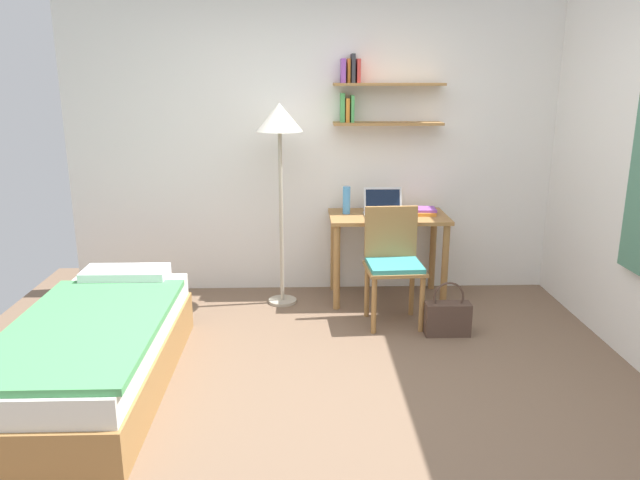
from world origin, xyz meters
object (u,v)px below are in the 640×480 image
(desk_chair, at_px, (393,260))
(laptop, at_px, (383,208))
(standing_lamp, at_px, (280,130))
(water_bottle, at_px, (346,200))
(handbag, at_px, (448,317))
(book_stack, at_px, (425,211))
(desk, at_px, (388,232))
(bed, at_px, (96,352))

(desk_chair, xyz_separation_m, laptop, (-0.02, 0.51, 0.30))
(desk_chair, height_order, standing_lamp, standing_lamp)
(water_bottle, xyz_separation_m, handbag, (0.70, -0.85, -0.72))
(desk_chair, xyz_separation_m, book_stack, (0.35, 0.54, 0.26))
(desk_chair, bearing_deg, desk, 87.11)
(desk_chair, xyz_separation_m, handbag, (0.38, -0.28, -0.36))
(book_stack, height_order, handbag, book_stack)
(standing_lamp, bearing_deg, desk, 4.77)
(bed, relative_size, laptop, 5.82)
(desk, xyz_separation_m, laptop, (-0.04, 0.01, 0.20))
(standing_lamp, height_order, water_bottle, standing_lamp)
(bed, xyz_separation_m, handbag, (2.34, 0.73, -0.10))
(standing_lamp, relative_size, laptop, 5.11)
(water_bottle, bearing_deg, desk_chair, -60.24)
(bed, xyz_separation_m, desk_chair, (1.97, 1.01, 0.26))
(desk, height_order, desk_chair, desk_chair)
(desk, height_order, laptop, laptop)
(bed, height_order, desk, desk)
(laptop, xyz_separation_m, handbag, (0.39, -0.80, -0.66))
(desk_chair, distance_m, water_bottle, 0.74)
(laptop, xyz_separation_m, water_bottle, (-0.31, 0.05, 0.06))
(desk_chair, bearing_deg, laptop, 91.89)
(bed, bearing_deg, laptop, 38.05)
(desk, distance_m, handbag, 0.98)
(bed, height_order, water_bottle, water_bottle)
(laptop, bearing_deg, desk, -13.20)
(bed, relative_size, handbag, 4.58)
(water_bottle, bearing_deg, handbag, -50.48)
(book_stack, relative_size, handbag, 0.59)
(desk, xyz_separation_m, standing_lamp, (-0.90, -0.07, 0.86))
(water_bottle, height_order, handbag, water_bottle)
(bed, distance_m, handbag, 2.46)
(standing_lamp, xyz_separation_m, book_stack, (1.22, 0.12, -0.69))
(standing_lamp, relative_size, handbag, 4.02)
(bed, relative_size, book_stack, 7.73)
(standing_lamp, relative_size, water_bottle, 7.15)
(desk_chair, relative_size, water_bottle, 3.85)
(standing_lamp, height_order, book_stack, standing_lamp)
(laptop, bearing_deg, bed, -141.95)
(bed, height_order, desk_chair, desk_chair)
(handbag, bearing_deg, desk, 114.00)
(book_stack, bearing_deg, standing_lamp, -174.57)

